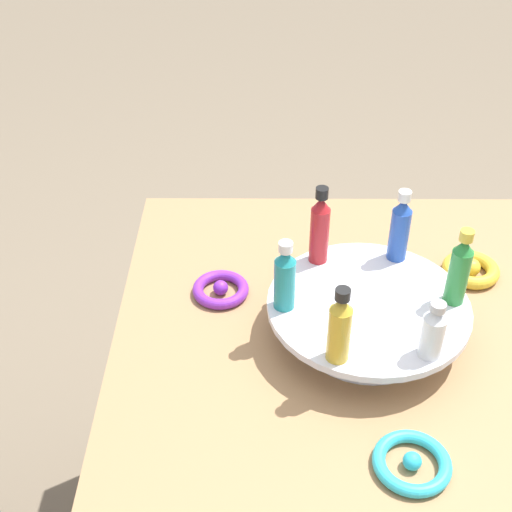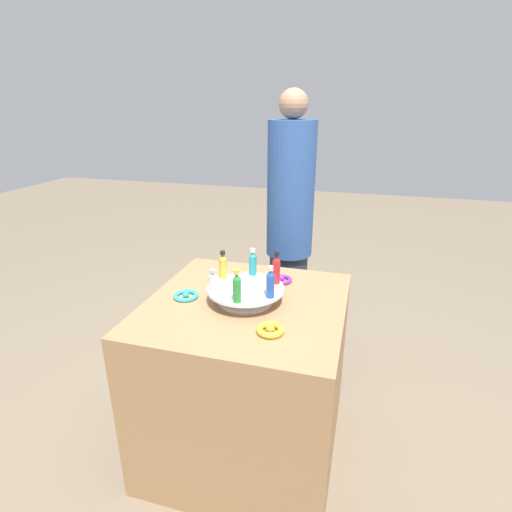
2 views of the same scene
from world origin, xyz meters
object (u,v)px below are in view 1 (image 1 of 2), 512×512
at_px(display_stand, 367,315).
at_px(ribbon_bow_gold, 471,269).
at_px(bottle_teal, 285,278).
at_px(bottle_green, 459,270).
at_px(bottle_gold, 340,327).
at_px(bottle_red, 320,228).
at_px(bottle_clear, 433,331).
at_px(ribbon_bow_teal, 412,463).
at_px(ribbon_bow_purple, 221,289).
at_px(bottle_blue, 400,228).

bearing_deg(display_stand, ribbon_bow_gold, 127.09).
xyz_separation_m(bottle_teal, ribbon_bow_gold, (-0.16, 0.34, -0.11)).
xyz_separation_m(display_stand, bottle_green, (-0.01, 0.13, 0.09)).
bearing_deg(bottle_gold, bottle_red, -176.81).
xyz_separation_m(bottle_clear, bottle_green, (-0.12, 0.06, 0.02)).
relative_size(bottle_clear, bottle_red, 0.67).
bearing_deg(bottle_green, ribbon_bow_gold, 153.74).
xyz_separation_m(display_stand, ribbon_bow_gold, (-0.15, 0.20, -0.03)).
height_order(bottle_clear, bottle_red, bottle_red).
height_order(bottle_teal, ribbon_bow_teal, bottle_teal).
bearing_deg(ribbon_bow_teal, bottle_red, -164.10).
height_order(display_stand, ribbon_bow_gold, display_stand).
height_order(bottle_red, ribbon_bow_purple, bottle_red).
xyz_separation_m(display_stand, bottle_blue, (-0.12, 0.06, 0.09)).
xyz_separation_m(bottle_clear, bottle_teal, (-0.10, -0.20, 0.01)).
relative_size(bottle_red, ribbon_bow_purple, 1.45).
bearing_deg(ribbon_bow_teal, ribbon_bow_gold, 157.09).
bearing_deg(bottle_blue, ribbon_bow_purple, -86.51).
bearing_deg(bottle_blue, bottle_teal, -56.81).
distance_m(bottle_green, bottle_teal, 0.26).
bearing_deg(ribbon_bow_purple, bottle_teal, 44.25).
bearing_deg(ribbon_bow_gold, bottle_green, -26.26).
distance_m(bottle_gold, ribbon_bow_purple, 0.30).
distance_m(display_stand, ribbon_bow_purple, 0.26).
relative_size(bottle_blue, bottle_teal, 1.08).
bearing_deg(ribbon_bow_purple, bottle_blue, 93.49).
distance_m(bottle_green, bottle_red, 0.23).
relative_size(bottle_gold, ribbon_bow_gold, 1.24).
xyz_separation_m(bottle_gold, ribbon_bow_teal, (0.14, 0.09, -0.11)).
relative_size(bottle_red, ribbon_bow_gold, 1.40).
relative_size(bottle_blue, ribbon_bow_teal, 1.24).
height_order(display_stand, bottle_clear, bottle_clear).
xyz_separation_m(bottle_clear, bottle_red, (-0.22, -0.14, 0.02)).
bearing_deg(display_stand, ribbon_bow_teal, 7.09).
bearing_deg(bottle_red, bottle_teal, -26.81).
bearing_deg(ribbon_bow_gold, ribbon_bow_purple, -82.91).
relative_size(bottle_red, ribbon_bow_teal, 1.33).
bearing_deg(bottle_teal, bottle_clear, 63.19).
bearing_deg(bottle_gold, bottle_teal, -146.81).
height_order(bottle_green, bottle_teal, bottle_green).
bearing_deg(bottle_red, ribbon_bow_teal, 15.90).
height_order(bottle_blue, bottle_red, bottle_red).
relative_size(display_stand, bottle_teal, 2.63).
relative_size(bottle_clear, bottle_teal, 0.79).
bearing_deg(bottle_clear, ribbon_bow_teal, -15.75).
bearing_deg(display_stand, bottle_gold, -26.81).
distance_m(bottle_clear, bottle_teal, 0.23).
bearing_deg(display_stand, bottle_teal, -86.81).
xyz_separation_m(bottle_green, bottle_red, (-0.10, -0.20, 0.00)).
relative_size(display_stand, ribbon_bow_gold, 3.16).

